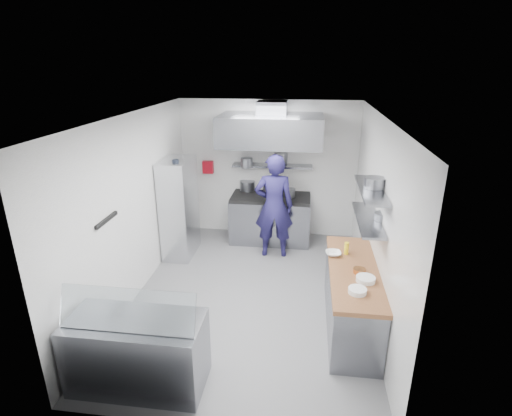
# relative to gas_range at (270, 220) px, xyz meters

# --- Properties ---
(floor) EXTENTS (5.00, 5.00, 0.00)m
(floor) POSITION_rel_gas_range_xyz_m (-0.10, -2.10, -0.45)
(floor) COLOR slate
(floor) RESTS_ON ground
(ceiling) EXTENTS (5.00, 5.00, 0.00)m
(ceiling) POSITION_rel_gas_range_xyz_m (-0.10, -2.10, 2.35)
(ceiling) COLOR silver
(ceiling) RESTS_ON wall_back
(wall_back) EXTENTS (3.60, 2.80, 0.02)m
(wall_back) POSITION_rel_gas_range_xyz_m (-0.10, 0.40, 0.95)
(wall_back) COLOR white
(wall_back) RESTS_ON floor
(wall_front) EXTENTS (3.60, 2.80, 0.02)m
(wall_front) POSITION_rel_gas_range_xyz_m (-0.10, -4.60, 0.95)
(wall_front) COLOR white
(wall_front) RESTS_ON floor
(wall_left) EXTENTS (2.80, 5.00, 0.02)m
(wall_left) POSITION_rel_gas_range_xyz_m (-1.90, -2.10, 0.95)
(wall_left) COLOR white
(wall_left) RESTS_ON floor
(wall_right) EXTENTS (2.80, 5.00, 0.02)m
(wall_right) POSITION_rel_gas_range_xyz_m (1.70, -2.10, 0.95)
(wall_right) COLOR white
(wall_right) RESTS_ON floor
(gas_range) EXTENTS (1.60, 0.80, 0.90)m
(gas_range) POSITION_rel_gas_range_xyz_m (0.00, 0.00, 0.00)
(gas_range) COLOR gray
(gas_range) RESTS_ON floor
(cooktop) EXTENTS (1.57, 0.78, 0.06)m
(cooktop) POSITION_rel_gas_range_xyz_m (0.00, 0.00, 0.48)
(cooktop) COLOR black
(cooktop) RESTS_ON gas_range
(stock_pot_left) EXTENTS (0.31, 0.31, 0.20)m
(stock_pot_left) POSITION_rel_gas_range_xyz_m (-0.52, 0.32, 0.61)
(stock_pot_left) COLOR slate
(stock_pot_left) RESTS_ON cooktop
(stock_pot_mid) EXTENTS (0.34, 0.34, 0.24)m
(stock_pot_mid) POSITION_rel_gas_range_xyz_m (0.00, 0.11, 0.63)
(stock_pot_mid) COLOR slate
(stock_pot_mid) RESTS_ON cooktop
(stock_pot_right) EXTENTS (0.25, 0.25, 0.16)m
(stock_pot_right) POSITION_rel_gas_range_xyz_m (0.36, 0.01, 0.59)
(stock_pot_right) COLOR slate
(stock_pot_right) RESTS_ON cooktop
(over_range_shelf) EXTENTS (1.60, 0.30, 0.04)m
(over_range_shelf) POSITION_rel_gas_range_xyz_m (0.00, 0.24, 1.07)
(over_range_shelf) COLOR gray
(over_range_shelf) RESTS_ON wall_back
(shelf_pot_a) EXTENTS (0.24, 0.24, 0.18)m
(shelf_pot_a) POSITION_rel_gas_range_xyz_m (-0.48, -0.01, 1.18)
(shelf_pot_a) COLOR slate
(shelf_pot_a) RESTS_ON over_range_shelf
(shelf_pot_b) EXTENTS (0.30, 0.30, 0.22)m
(shelf_pot_b) POSITION_rel_gas_range_xyz_m (0.16, 0.46, 1.20)
(shelf_pot_b) COLOR slate
(shelf_pot_b) RESTS_ON over_range_shelf
(extractor_hood) EXTENTS (1.90, 1.15, 0.55)m
(extractor_hood) POSITION_rel_gas_range_xyz_m (0.00, -0.18, 1.85)
(extractor_hood) COLOR gray
(extractor_hood) RESTS_ON wall_back
(hood_duct) EXTENTS (0.55, 0.55, 0.24)m
(hood_duct) POSITION_rel_gas_range_xyz_m (0.00, 0.05, 2.23)
(hood_duct) COLOR slate
(hood_duct) RESTS_ON extractor_hood
(red_firebox) EXTENTS (0.22, 0.10, 0.26)m
(red_firebox) POSITION_rel_gas_range_xyz_m (-1.35, 0.34, 0.97)
(red_firebox) COLOR #A90D1C
(red_firebox) RESTS_ON wall_back
(chef) EXTENTS (0.76, 0.54, 1.97)m
(chef) POSITION_rel_gas_range_xyz_m (0.12, -0.65, 0.53)
(chef) COLOR #1D1849
(chef) RESTS_ON floor
(wire_rack) EXTENTS (0.50, 0.90, 1.85)m
(wire_rack) POSITION_rel_gas_range_xyz_m (-1.63, -0.83, 0.48)
(wire_rack) COLOR silver
(wire_rack) RESTS_ON floor
(rack_bin_a) EXTENTS (0.16, 0.19, 0.18)m
(rack_bin_a) POSITION_rel_gas_range_xyz_m (-1.63, -1.05, 0.35)
(rack_bin_a) COLOR white
(rack_bin_a) RESTS_ON wire_rack
(rack_bin_b) EXTENTS (0.14, 0.18, 0.16)m
(rack_bin_b) POSITION_rel_gas_range_xyz_m (-1.63, -0.62, 0.85)
(rack_bin_b) COLOR yellow
(rack_bin_b) RESTS_ON wire_rack
(rack_jar) EXTENTS (0.12, 0.12, 0.18)m
(rack_jar) POSITION_rel_gas_range_xyz_m (-1.58, -1.00, 1.35)
(rack_jar) COLOR black
(rack_jar) RESTS_ON wire_rack
(knife_strip) EXTENTS (0.04, 0.55, 0.05)m
(knife_strip) POSITION_rel_gas_range_xyz_m (-1.88, -3.00, 1.10)
(knife_strip) COLOR black
(knife_strip) RESTS_ON wall_left
(prep_counter_base) EXTENTS (0.62, 2.00, 0.84)m
(prep_counter_base) POSITION_rel_gas_range_xyz_m (1.38, -2.70, -0.03)
(prep_counter_base) COLOR gray
(prep_counter_base) RESTS_ON floor
(prep_counter_top) EXTENTS (0.65, 2.04, 0.06)m
(prep_counter_top) POSITION_rel_gas_range_xyz_m (1.38, -2.70, 0.42)
(prep_counter_top) COLOR brown
(prep_counter_top) RESTS_ON prep_counter_base
(plate_stack_a) EXTENTS (0.22, 0.22, 0.06)m
(plate_stack_a) POSITION_rel_gas_range_xyz_m (1.36, -3.30, 0.48)
(plate_stack_a) COLOR white
(plate_stack_a) RESTS_ON prep_counter_top
(plate_stack_b) EXTENTS (0.24, 0.24, 0.06)m
(plate_stack_b) POSITION_rel_gas_range_xyz_m (1.49, -3.01, 0.48)
(plate_stack_b) COLOR white
(plate_stack_b) RESTS_ON prep_counter_top
(copper_pan) EXTENTS (0.16, 0.16, 0.06)m
(copper_pan) POSITION_rel_gas_range_xyz_m (1.43, -2.80, 0.48)
(copper_pan) COLOR orange
(copper_pan) RESTS_ON prep_counter_top
(squeeze_bottle) EXTENTS (0.06, 0.06, 0.18)m
(squeeze_bottle) POSITION_rel_gas_range_xyz_m (1.31, -2.28, 0.54)
(squeeze_bottle) COLOR yellow
(squeeze_bottle) RESTS_ON prep_counter_top
(mixing_bowl) EXTENTS (0.24, 0.24, 0.05)m
(mixing_bowl) POSITION_rel_gas_range_xyz_m (1.12, -2.34, 0.48)
(mixing_bowl) COLOR white
(mixing_bowl) RESTS_ON prep_counter_top
(wall_shelf_lower) EXTENTS (0.30, 1.30, 0.04)m
(wall_shelf_lower) POSITION_rel_gas_range_xyz_m (1.54, -2.40, 1.05)
(wall_shelf_lower) COLOR gray
(wall_shelf_lower) RESTS_ON wall_right
(wall_shelf_upper) EXTENTS (0.30, 1.30, 0.04)m
(wall_shelf_upper) POSITION_rel_gas_range_xyz_m (1.54, -2.40, 1.47)
(wall_shelf_upper) COLOR gray
(wall_shelf_upper) RESTS_ON wall_right
(shelf_pot_c) EXTENTS (0.22, 0.22, 0.10)m
(shelf_pot_c) POSITION_rel_gas_range_xyz_m (1.72, -2.46, 1.12)
(shelf_pot_c) COLOR slate
(shelf_pot_c) RESTS_ON wall_shelf_lower
(shelf_pot_d) EXTENTS (0.27, 0.27, 0.14)m
(shelf_pot_d) POSITION_rel_gas_range_xyz_m (1.58, -2.39, 1.56)
(shelf_pot_d) COLOR slate
(shelf_pot_d) RESTS_ON wall_shelf_upper
(display_case) EXTENTS (1.50, 0.70, 0.85)m
(display_case) POSITION_rel_gas_range_xyz_m (-1.10, -4.10, -0.03)
(display_case) COLOR gray
(display_case) RESTS_ON floor
(display_glass) EXTENTS (1.47, 0.19, 0.42)m
(display_glass) POSITION_rel_gas_range_xyz_m (-1.10, -4.22, 0.62)
(display_glass) COLOR silver
(display_glass) RESTS_ON display_case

